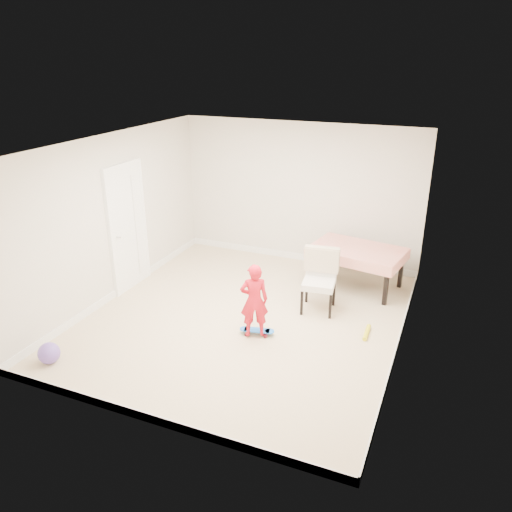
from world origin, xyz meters
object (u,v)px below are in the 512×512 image
at_px(skateboard, 257,332).
at_px(child, 254,303).
at_px(dining_table, 356,267).
at_px(dining_chair, 319,281).
at_px(balloon, 49,353).

xyz_separation_m(skateboard, child, (-0.01, -0.07, 0.50)).
xyz_separation_m(dining_table, dining_chair, (-0.35, -1.06, 0.14)).
distance_m(dining_table, skateboard, 2.32).
relative_size(child, balloon, 3.82).
bearing_deg(child, dining_table, -141.90).
height_order(child, balloon, child).
bearing_deg(dining_table, balloon, -119.94).
relative_size(dining_table, skateboard, 3.01).
distance_m(child, balloon, 2.74).
xyz_separation_m(dining_chair, skateboard, (-0.59, -1.03, -0.45)).
bearing_deg(dining_chair, child, -126.13).
relative_size(dining_chair, child, 0.91).
bearing_deg(child, balloon, 8.17).
distance_m(skateboard, child, 0.50).
height_order(dining_chair, skateboard, dining_chair).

